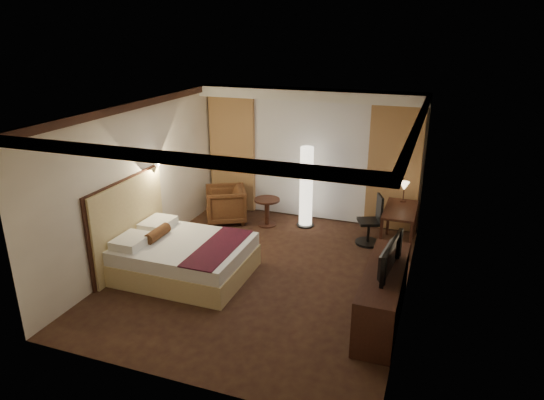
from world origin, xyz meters
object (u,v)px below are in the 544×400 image
(dresser, at_px, (383,295))
(armchair, at_px, (226,203))
(side_table, at_px, (267,212))
(desk, at_px, (399,228))
(bed, at_px, (185,258))
(office_chair, at_px, (369,220))
(floor_lamp, at_px, (306,187))
(television, at_px, (384,249))

(dresser, bearing_deg, armchair, 144.40)
(armchair, bearing_deg, dresser, 25.97)
(side_table, xyz_separation_m, desk, (2.62, -0.14, 0.09))
(bed, xyz_separation_m, desk, (3.13, 2.27, 0.08))
(armchair, distance_m, side_table, 0.90)
(side_table, distance_m, dresser, 3.74)
(office_chair, xyz_separation_m, dresser, (0.58, -2.43, -0.09))
(dresser, bearing_deg, floor_lamp, 123.84)
(desk, relative_size, television, 1.10)
(bed, height_order, desk, desk)
(side_table, relative_size, floor_lamp, 0.34)
(armchair, distance_m, floor_lamp, 1.71)
(floor_lamp, distance_m, dresser, 3.49)
(armchair, distance_m, dresser, 4.37)
(side_table, relative_size, office_chair, 0.60)
(television, bearing_deg, side_table, 51.27)
(side_table, distance_m, desk, 2.62)
(bed, bearing_deg, desk, 35.93)
(side_table, bearing_deg, bed, -102.06)
(desk, bearing_deg, floor_lamp, 168.22)
(bed, height_order, television, television)
(bed, relative_size, floor_lamp, 1.22)
(desk, relative_size, dresser, 0.57)
(armchair, xyz_separation_m, floor_lamp, (1.62, 0.33, 0.42))
(television, bearing_deg, dresser, -83.83)
(floor_lamp, bearing_deg, bed, -115.27)
(armchair, xyz_separation_m, television, (3.52, -2.54, 0.66))
(floor_lamp, height_order, dresser, floor_lamp)
(bed, distance_m, television, 3.25)
(television, bearing_deg, office_chair, 19.00)
(desk, bearing_deg, television, -89.54)
(bed, distance_m, armchair, 2.36)
(office_chair, relative_size, dresser, 0.48)
(dresser, bearing_deg, desk, 91.15)
(side_table, bearing_deg, armchair, -174.47)
(armchair, height_order, television, television)
(bed, relative_size, office_chair, 2.11)
(office_chair, bearing_deg, side_table, 153.12)
(bed, xyz_separation_m, armchair, (-0.37, 2.33, 0.11))
(dresser, bearing_deg, side_table, 135.43)
(bed, height_order, side_table, bed)
(office_chair, distance_m, television, 2.56)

